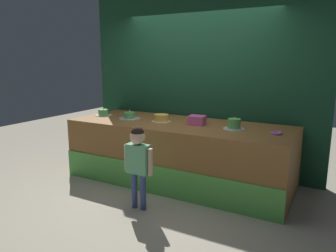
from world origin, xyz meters
The scene contains 10 objects.
ground_plane centered at (0.00, 0.00, 0.00)m, with size 12.00×12.00×0.00m, color #ADA38E.
stage_platform centered at (0.00, 0.59, 0.44)m, with size 3.24×1.21×0.88m.
curtain_backdrop centered at (0.00, 1.29, 1.45)m, with size 3.94×0.08×2.89m, color #19472D.
child_figure centered at (0.00, -0.46, 0.66)m, with size 0.40×0.18×1.03m.
pink_box centered at (0.28, 0.62, 0.95)m, with size 0.22×0.19×0.13m, color #E05DA4.
donut centered at (1.38, 0.55, 0.90)m, with size 0.14×0.14×0.03m, color #CC66D8.
cake_far_left centered at (-1.38, 0.56, 0.93)m, with size 0.27×0.27×0.15m.
cake_center_left centered at (-0.83, 0.53, 0.92)m, with size 0.33×0.33×0.16m.
cake_center_right centered at (-0.28, 0.57, 0.93)m, with size 0.29×0.29×0.11m.
cake_far_right centered at (0.83, 0.58, 0.95)m, with size 0.28×0.28×0.17m.
Camera 1 is at (2.07, -3.46, 1.79)m, focal length 34.19 mm.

